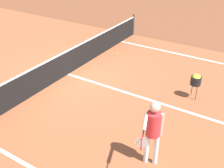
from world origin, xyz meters
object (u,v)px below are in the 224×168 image
object	(u,v)px
net	(67,63)
player_near	(153,127)
ball_hopper	(196,80)
tennis_ball_near_net	(117,53)

from	to	relation	value
net	player_near	size ratio (longest dim) A/B	6.26
net	ball_hopper	xyz separation A→B (m)	(0.89, -4.60, 0.18)
player_near	tennis_ball_near_net	bearing A→B (deg)	37.78
tennis_ball_near_net	player_near	bearing A→B (deg)	-142.22
ball_hopper	tennis_ball_near_net	bearing A→B (deg)	66.20
player_near	tennis_ball_near_net	world-z (taller)	player_near
net	ball_hopper	world-z (taller)	net
net	tennis_ball_near_net	distance (m)	2.76
net	tennis_ball_near_net	size ratio (longest dim) A/B	162.76
net	ball_hopper	bearing A→B (deg)	-79.00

